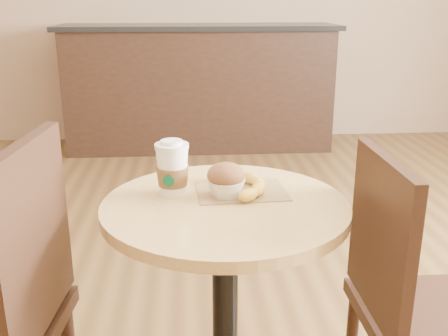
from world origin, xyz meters
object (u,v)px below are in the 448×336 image
object	(u,v)px
cafe_table	(225,285)
coffee_cup	(172,170)
chair_right	(416,304)
banana	(241,184)
muffin	(226,180)

from	to	relation	value
cafe_table	coffee_cup	xyz separation A→B (m)	(-0.13, 0.07, 0.31)
chair_right	coffee_cup	distance (m)	0.73
coffee_cup	chair_right	bearing A→B (deg)	-2.17
chair_right	coffee_cup	xyz separation A→B (m)	(-0.63, 0.17, 0.33)
cafe_table	banana	distance (m)	0.28
cafe_table	banana	size ratio (longest dim) A/B	3.14
banana	coffee_cup	bearing A→B (deg)	171.41
chair_right	coffee_cup	bearing A→B (deg)	75.15
cafe_table	coffee_cup	distance (m)	0.34
cafe_table	muffin	bearing A→B (deg)	82.30
cafe_table	chair_right	bearing A→B (deg)	-11.43
cafe_table	chair_right	world-z (taller)	chair_right
coffee_cup	banana	xyz separation A→B (m)	(0.18, 0.01, -0.05)
coffee_cup	banana	distance (m)	0.19
chair_right	cafe_table	bearing A→B (deg)	78.87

